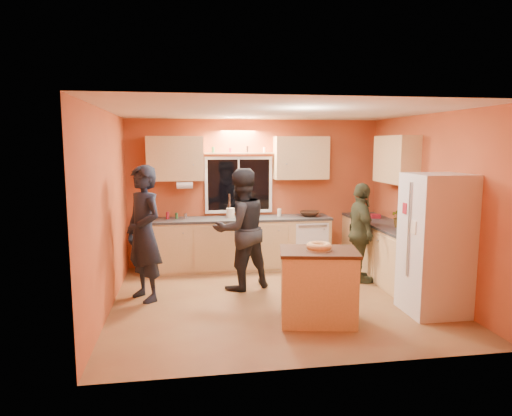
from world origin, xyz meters
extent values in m
plane|color=brown|center=(0.00, 0.00, 0.00)|extent=(4.50, 4.50, 0.00)
cube|color=#BF5A31|center=(0.00, 2.00, 1.30)|extent=(4.50, 0.04, 2.60)
cube|color=#BF5A31|center=(0.00, -2.00, 1.30)|extent=(4.50, 0.04, 2.60)
cube|color=#BF5A31|center=(-2.25, 0.00, 1.30)|extent=(0.04, 4.00, 2.60)
cube|color=#BF5A31|center=(2.25, 0.00, 1.30)|extent=(0.04, 4.00, 2.60)
cube|color=white|center=(0.00, 0.00, 2.60)|extent=(4.50, 4.00, 0.02)
cube|color=black|center=(-0.30, 1.99, 1.45)|extent=(1.10, 0.02, 0.90)
cube|color=white|center=(-0.30, 1.97, 1.45)|extent=(1.20, 0.04, 1.00)
cube|color=tan|center=(-1.40, 1.83, 1.92)|extent=(0.95, 0.33, 0.75)
cube|color=tan|center=(0.80, 1.83, 1.92)|extent=(0.95, 0.33, 0.75)
cube|color=tan|center=(2.08, 0.80, 1.92)|extent=(0.33, 1.00, 0.75)
cylinder|color=silver|center=(-1.25, 1.72, 1.48)|extent=(0.27, 0.12, 0.12)
cube|color=tan|center=(-0.35, 1.70, 0.43)|extent=(3.20, 0.60, 0.86)
cube|color=#282B2D|center=(-0.35, 1.70, 0.88)|extent=(3.24, 0.62, 0.04)
cube|color=tan|center=(1.95, 1.70, 0.43)|extent=(0.60, 0.60, 0.86)
cube|color=#282B2D|center=(1.95, 1.70, 0.88)|extent=(0.62, 0.62, 0.04)
cube|color=tan|center=(1.95, 0.50, 0.43)|extent=(0.60, 1.80, 0.86)
cube|color=#282B2D|center=(1.95, 0.50, 0.88)|extent=(0.62, 1.84, 0.04)
cube|color=silver|center=(1.89, -0.80, 0.90)|extent=(0.72, 0.70, 1.80)
cube|color=tan|center=(0.33, -0.88, 0.44)|extent=(0.99, 0.75, 0.87)
cube|color=black|center=(0.33, -0.88, 0.88)|extent=(1.03, 0.80, 0.04)
torus|color=tan|center=(0.33, -0.88, 0.95)|extent=(0.31, 0.31, 0.09)
imported|color=black|center=(-1.82, 0.30, 0.94)|extent=(0.76, 0.82, 1.88)
imported|color=black|center=(-0.44, 0.59, 0.91)|extent=(1.08, 0.98, 1.81)
imported|color=#323924|center=(1.47, 0.64, 0.78)|extent=(0.44, 0.94, 1.57)
imported|color=black|center=(0.93, 1.69, 0.94)|extent=(0.46, 0.46, 0.09)
cylinder|color=beige|center=(-0.48, 1.72, 0.99)|extent=(0.14, 0.14, 0.17)
imported|color=gray|center=(2.01, 0.41, 1.06)|extent=(0.30, 0.27, 0.32)
cube|color=maroon|center=(2.00, 1.30, 0.94)|extent=(0.19, 0.16, 0.07)
camera|label=1|loc=(-1.25, -6.06, 2.16)|focal=32.00mm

